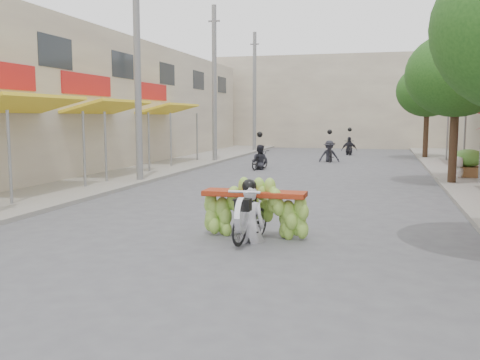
% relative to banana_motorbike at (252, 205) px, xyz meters
% --- Properties ---
extents(ground, '(120.00, 120.00, 0.00)m').
position_rel_banana_motorbike_xyz_m(ground, '(-0.63, -4.28, -0.69)').
color(ground, '#535358').
rests_on(ground, ground).
extents(sidewalk_left, '(4.00, 60.00, 0.12)m').
position_rel_banana_motorbike_xyz_m(sidewalk_left, '(-7.63, 10.72, -0.63)').
color(sidewalk_left, gray).
rests_on(sidewalk_left, ground).
extents(shophouse_row_left, '(9.77, 40.00, 6.00)m').
position_rel_banana_motorbike_xyz_m(shophouse_row_left, '(-12.62, 9.70, 2.31)').
color(shophouse_row_left, '#B8AA91').
rests_on(shophouse_row_left, ground).
extents(far_building, '(20.00, 6.00, 7.00)m').
position_rel_banana_motorbike_xyz_m(far_building, '(-0.63, 33.72, 2.81)').
color(far_building, '#B8AA91').
rests_on(far_building, ground).
extents(utility_pole_mid, '(0.60, 0.24, 8.00)m').
position_rel_banana_motorbike_xyz_m(utility_pole_mid, '(-6.03, 7.72, 3.34)').
color(utility_pole_mid, slate).
rests_on(utility_pole_mid, ground).
extents(utility_pole_far, '(0.60, 0.24, 8.00)m').
position_rel_banana_motorbike_xyz_m(utility_pole_far, '(-6.03, 16.72, 3.34)').
color(utility_pole_far, slate).
rests_on(utility_pole_far, ground).
extents(utility_pole_back, '(0.60, 0.24, 8.00)m').
position_rel_banana_motorbike_xyz_m(utility_pole_back, '(-6.03, 25.72, 3.34)').
color(utility_pole_back, slate).
rests_on(utility_pole_back, ground).
extents(street_tree_mid, '(3.40, 3.40, 5.25)m').
position_rel_banana_motorbike_xyz_m(street_tree_mid, '(4.77, 9.72, 3.10)').
color(street_tree_mid, '#3A2719').
rests_on(street_tree_mid, ground).
extents(street_tree_far, '(3.40, 3.40, 5.25)m').
position_rel_banana_motorbike_xyz_m(street_tree_far, '(4.77, 21.72, 3.10)').
color(street_tree_far, '#3A2719').
rests_on(street_tree_far, ground).
extents(produce_crate_far, '(1.20, 0.88, 1.16)m').
position_rel_banana_motorbike_xyz_m(produce_crate_far, '(5.57, 11.72, 0.03)').
color(produce_crate_far, brown).
rests_on(produce_crate_far, ground).
extents(banana_motorbike, '(2.20, 1.77, 2.02)m').
position_rel_banana_motorbike_xyz_m(banana_motorbike, '(0.00, 0.00, 0.00)').
color(banana_motorbike, black).
rests_on(banana_motorbike, ground).
extents(pedestrian, '(0.90, 0.82, 1.57)m').
position_rel_banana_motorbike_xyz_m(pedestrian, '(5.14, 11.31, 0.22)').
color(pedestrian, white).
rests_on(pedestrian, ground).
extents(bg_motorbike_a, '(0.87, 1.59, 1.95)m').
position_rel_banana_motorbike_xyz_m(bg_motorbike_a, '(-2.91, 13.57, 0.08)').
color(bg_motorbike_a, black).
rests_on(bg_motorbike_a, ground).
extents(bg_motorbike_b, '(1.15, 1.91, 1.95)m').
position_rel_banana_motorbike_xyz_m(bg_motorbike_b, '(-0.26, 18.50, 0.14)').
color(bg_motorbike_b, black).
rests_on(bg_motorbike_b, ground).
extents(bg_motorbike_c, '(1.03, 1.62, 1.95)m').
position_rel_banana_motorbike_xyz_m(bg_motorbike_c, '(0.46, 24.01, 0.12)').
color(bg_motorbike_c, black).
rests_on(bg_motorbike_c, ground).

